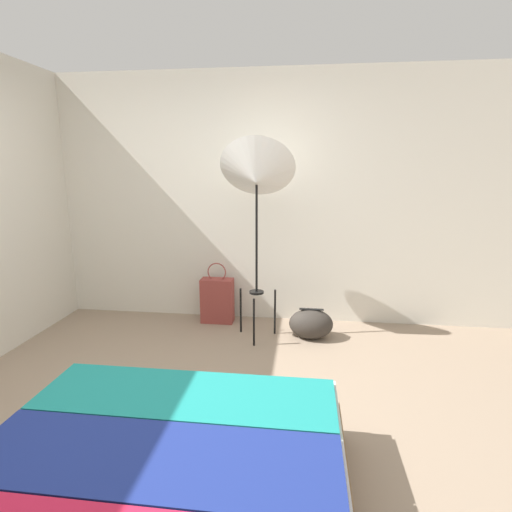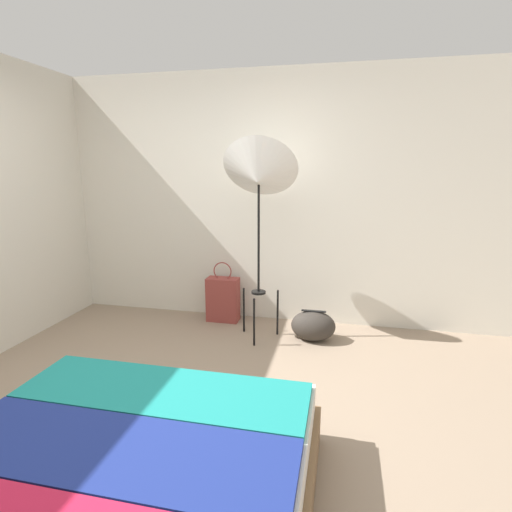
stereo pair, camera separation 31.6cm
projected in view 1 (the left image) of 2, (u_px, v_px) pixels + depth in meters
ground_plane at (153, 444)px, 2.41m from camera, size 14.00×14.00×0.00m
wall_back at (223, 200)px, 4.24m from camera, size 8.00×0.05×2.60m
photo_umbrella at (257, 176)px, 3.60m from camera, size 0.70×0.61×1.90m
tote_bag at (217, 300)px, 4.28m from camera, size 0.34×0.17×0.65m
duffel_bag at (311, 324)px, 3.88m from camera, size 0.42×0.29×0.30m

